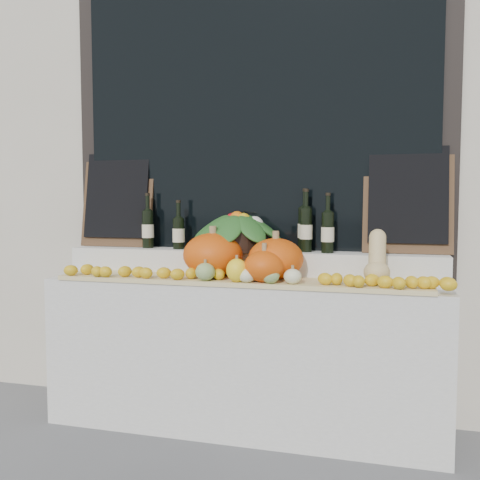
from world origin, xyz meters
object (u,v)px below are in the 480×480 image
pumpkin_right (276,259)px  pumpkin_left (213,255)px  butternut_squash (377,260)px  wine_bottle_tall (305,229)px  produce_bowl (237,231)px

pumpkin_right → pumpkin_left: bearing=178.2°
butternut_squash → wine_bottle_tall: bearing=144.4°
pumpkin_right → wine_bottle_tall: 0.35m
pumpkin_left → butternut_squash: size_ratio=1.21×
produce_bowl → wine_bottle_tall: size_ratio=1.58×
pumpkin_left → pumpkin_right: pumpkin_left is taller
produce_bowl → wine_bottle_tall: (0.40, 0.08, 0.01)m
pumpkin_right → wine_bottle_tall: bearing=67.6°
pumpkin_left → pumpkin_right: size_ratio=1.12×
produce_bowl → wine_bottle_tall: wine_bottle_tall is taller
butternut_squash → pumpkin_right: bearing=178.2°
pumpkin_left → wine_bottle_tall: wine_bottle_tall is taller
butternut_squash → wine_bottle_tall: 0.55m
produce_bowl → pumpkin_right: bearing=-37.1°
pumpkin_left → produce_bowl: 0.26m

